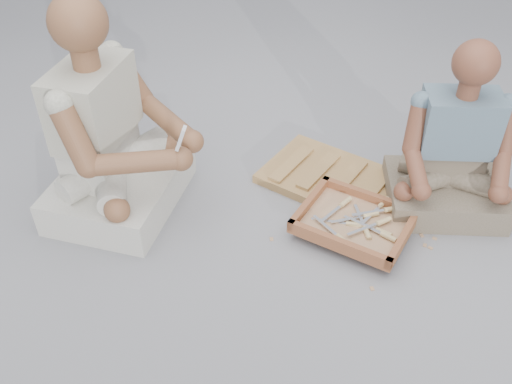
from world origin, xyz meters
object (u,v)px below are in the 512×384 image
at_px(carved_panel, 333,180).
at_px(companion, 453,157).
at_px(tool_tray, 354,222).
at_px(craftsman, 111,142).

bearing_deg(carved_panel, companion, 6.77).
bearing_deg(carved_panel, tool_tray, -57.70).
height_order(tool_tray, craftsman, craftsman).
height_order(carved_panel, companion, companion).
bearing_deg(companion, tool_tray, 27.82).
relative_size(tool_tray, companion, 0.63).
bearing_deg(tool_tray, carved_panel, 122.30).
xyz_separation_m(craftsman, companion, (1.36, 0.59, -0.07)).
bearing_deg(tool_tray, craftsman, -167.50).
height_order(carved_panel, craftsman, craftsman).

